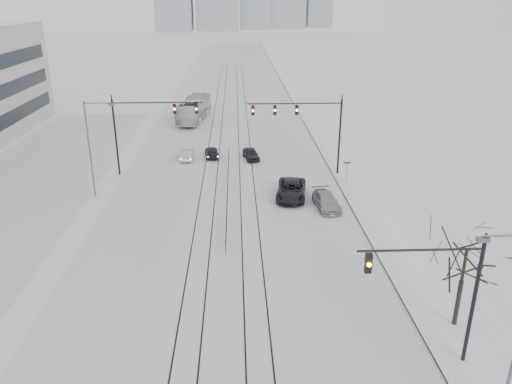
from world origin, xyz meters
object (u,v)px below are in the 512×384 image
object	(u,v)px
bare_tree	(466,257)
sedan_nb_far	(251,154)
traffic_mast_near	(444,287)
sedan_nb_front	(291,190)
sedan_sb_inner	(212,152)
box_truck	(194,109)
sedan_sb_outer	(188,154)
sedan_nb_right	(326,201)

from	to	relation	value
bare_tree	sedan_nb_far	world-z (taller)	bare_tree
traffic_mast_near	sedan_nb_front	xyz separation A→B (m)	(-4.86, 22.73, -3.78)
sedan_sb_inner	box_truck	distance (m)	18.85
sedan_sb_outer	sedan_nb_right	xyz separation A→B (m)	(13.53, -14.65, 0.04)
sedan_nb_right	box_truck	bearing A→B (deg)	106.61
sedan_sb_outer	box_truck	xyz separation A→B (m)	(-0.64, 19.33, 1.07)
sedan_sb_inner	sedan_nb_front	world-z (taller)	sedan_nb_front
bare_tree	sedan_sb_inner	xyz separation A→B (m)	(-15.20, 32.68, -3.86)
sedan_nb_front	sedan_nb_far	bearing A→B (deg)	114.39
sedan_sb_outer	sedan_nb_front	world-z (taller)	sedan_nb_front
bare_tree	sedan_nb_right	size ratio (longest dim) A/B	1.35
sedan_sb_inner	sedan_nb_far	xyz separation A→B (m)	(4.57, -0.99, -0.00)
bare_tree	sedan_nb_right	world-z (taller)	bare_tree
sedan_sb_inner	sedan_sb_outer	xyz separation A→B (m)	(-2.74, -0.82, -0.02)
sedan_sb_inner	traffic_mast_near	bearing A→B (deg)	103.51
sedan_sb_inner	sedan_sb_outer	size ratio (longest dim) A/B	1.00
sedan_nb_far	sedan_nb_front	bearing A→B (deg)	-85.04
traffic_mast_near	sedan_nb_far	size ratio (longest dim) A/B	1.90
sedan_sb_outer	sedan_nb_far	distance (m)	7.31
traffic_mast_near	sedan_sb_inner	distance (m)	38.11
traffic_mast_near	sedan_nb_right	bearing A→B (deg)	95.65
bare_tree	sedan_sb_outer	xyz separation A→B (m)	(-17.94, 31.86, -3.88)
sedan_nb_front	traffic_mast_near	bearing A→B (deg)	-69.27
box_truck	bare_tree	bearing A→B (deg)	118.28
traffic_mast_near	box_truck	bearing A→B (deg)	106.61
bare_tree	box_truck	bearing A→B (deg)	109.95
bare_tree	traffic_mast_near	bearing A→B (deg)	-128.76
traffic_mast_near	sedan_nb_far	world-z (taller)	traffic_mast_near
sedan_sb_inner	sedan_nb_far	distance (m)	4.67
traffic_mast_near	sedan_nb_right	xyz separation A→B (m)	(-2.00, 20.21, -3.91)
bare_tree	sedan_nb_right	bearing A→B (deg)	104.38
traffic_mast_near	bare_tree	distance (m)	3.85
sedan_nb_front	box_truck	xyz separation A→B (m)	(-11.31, 31.46, 0.90)
sedan_sb_outer	box_truck	size ratio (longest dim) A/B	0.31
sedan_sb_outer	sedan_nb_front	size ratio (longest dim) A/B	0.66
bare_tree	sedan_sb_inner	size ratio (longest dim) A/B	1.65
traffic_mast_near	box_truck	xyz separation A→B (m)	(-16.17, 54.19, -2.88)
sedan_nb_front	bare_tree	bearing A→B (deg)	-61.10
box_truck	sedan_sb_outer	bearing A→B (deg)	100.22
bare_tree	box_truck	size ratio (longest dim) A/B	0.50
traffic_mast_near	sedan_sb_outer	xyz separation A→B (m)	(-15.53, 34.86, -3.95)
sedan_sb_inner	bare_tree	bearing A→B (deg)	108.73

